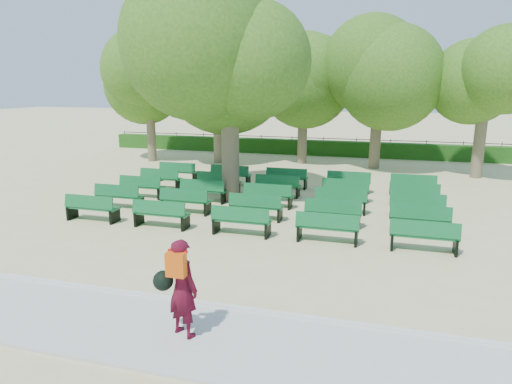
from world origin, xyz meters
The scene contains 9 objects.
ground centered at (0.00, 0.00, 0.00)m, with size 120.00×120.00×0.00m, color #C8BD84.
paving centered at (0.00, -7.40, 0.03)m, with size 30.00×2.20×0.06m, color #BCBBB7.
curb centered at (0.00, -6.25, 0.05)m, with size 30.00×0.12×0.10m, color silver.
hedge centered at (0.00, 14.00, 0.45)m, with size 26.00×0.70×0.90m, color #1E4F14.
fence centered at (0.00, 14.40, 0.00)m, with size 26.00×0.10×1.02m, color black, non-canonical shape.
tree_line centered at (0.00, 10.00, 0.00)m, with size 21.80×6.80×7.04m, color #3B691C, non-canonical shape.
bench_array centered at (0.84, 1.40, 0.09)m, with size 1.75×0.62×1.09m.
tree_among centered at (-0.75, 1.86, 5.13)m, with size 5.46×5.46×7.62m.
person centered at (1.57, -7.40, 0.96)m, with size 0.87×0.62×1.73m.
Camera 1 is at (4.76, -13.88, 4.29)m, focal length 32.00 mm.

